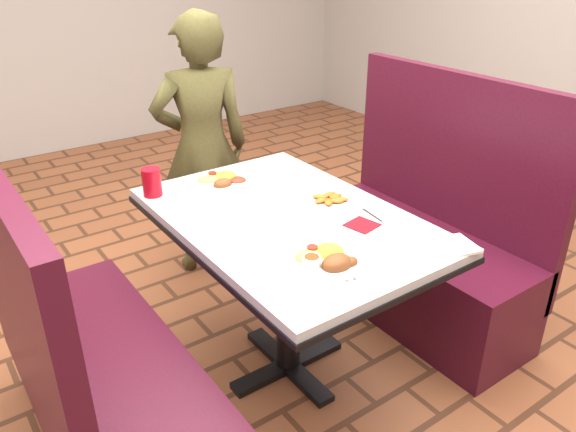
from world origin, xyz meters
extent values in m
plane|color=brown|center=(0.00, 0.00, 0.00)|extent=(7.00, 7.00, 0.00)
cube|color=silver|center=(0.00, 0.00, 0.73)|extent=(0.80, 1.20, 0.03)
cube|color=black|center=(0.00, 0.00, 0.70)|extent=(0.81, 1.21, 0.02)
cylinder|color=black|center=(0.00, 0.00, 0.36)|extent=(0.10, 0.10, 0.69)
cube|color=black|center=(0.00, 0.00, 0.01)|extent=(0.55, 0.08, 0.03)
cube|color=black|center=(0.00, 0.00, 0.01)|extent=(0.08, 0.55, 0.03)
cube|color=#4A1123|center=(-0.75, 0.00, 0.23)|extent=(0.45, 1.20, 0.45)
cube|color=#4A1123|center=(-0.97, 0.00, 0.70)|extent=(0.06, 1.20, 0.95)
cube|color=#4A1123|center=(0.75, 0.00, 0.23)|extent=(0.45, 1.20, 0.45)
cube|color=#4A1123|center=(0.97, 0.00, 0.70)|extent=(0.06, 1.20, 0.95)
imported|color=brown|center=(0.15, 1.00, 0.71)|extent=(0.59, 0.46, 1.41)
cylinder|color=white|center=(-0.09, -0.36, 0.76)|extent=(0.25, 0.25, 0.01)
ellipsoid|color=gold|center=(-0.06, -0.32, 0.79)|extent=(0.10, 0.10, 0.05)
ellipsoid|color=#89CD52|center=(-0.14, -0.31, 0.78)|extent=(0.10, 0.08, 0.03)
cylinder|color=red|center=(-0.11, -0.29, 0.78)|extent=(0.04, 0.04, 0.01)
ellipsoid|color=brown|center=(-0.10, -0.41, 0.80)|extent=(0.11, 0.08, 0.06)
ellipsoid|color=brown|center=(-0.06, -0.42, 0.78)|extent=(0.06, 0.04, 0.04)
cylinder|color=white|center=(-0.17, -0.37, 0.78)|extent=(0.06, 0.06, 0.04)
cylinder|color=brown|center=(-0.17, -0.37, 0.80)|extent=(0.05, 0.05, 0.00)
cylinder|color=white|center=(-0.04, 0.42, 0.76)|extent=(0.25, 0.25, 0.01)
ellipsoid|color=gold|center=(-0.02, 0.45, 0.79)|extent=(0.10, 0.10, 0.05)
ellipsoid|color=#89CD52|center=(-0.09, 0.47, 0.78)|extent=(0.10, 0.08, 0.03)
cylinder|color=red|center=(-0.06, 0.49, 0.78)|extent=(0.04, 0.04, 0.01)
ellipsoid|color=maroon|center=(0.01, 0.39, 0.78)|extent=(0.07, 0.07, 0.03)
ellipsoid|color=brown|center=(-0.07, 0.38, 0.79)|extent=(0.08, 0.06, 0.05)
cylinder|color=white|center=(0.20, 0.00, 0.76)|extent=(0.19, 0.19, 0.01)
cube|color=#5E0E16|center=(0.18, -0.22, 0.75)|extent=(0.12, 0.12, 0.00)
cube|color=#BABABF|center=(0.26, -0.19, 0.75)|extent=(0.03, 0.13, 0.00)
cylinder|color=red|center=(-0.34, 0.48, 0.81)|extent=(0.08, 0.08, 0.12)
cube|color=white|center=(0.31, -0.53, 0.76)|extent=(0.21, 0.18, 0.01)
cube|color=#BDBCC1|center=(-0.08, -0.41, 0.76)|extent=(0.02, 0.17, 0.00)
cube|color=silver|center=(-0.12, -0.42, 0.76)|extent=(0.01, 0.14, 0.00)
camera|label=1|loc=(-1.12, -1.57, 1.70)|focal=35.00mm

